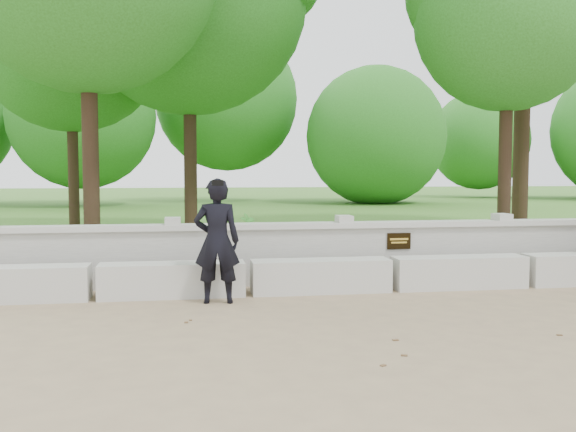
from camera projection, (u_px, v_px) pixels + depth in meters
name	position (u px, v px, depth m)	size (l,w,h in m)	color
ground	(445.00, 322.00, 7.07)	(80.00, 80.00, 0.00)	#977F5D
lawn	(274.00, 217.00, 20.85)	(40.00, 22.00, 0.25)	#325F19
concrete_bench	(391.00, 274.00, 8.92)	(11.90, 0.45, 0.45)	beige
parapet_wall	(376.00, 251.00, 9.59)	(12.50, 0.35, 0.90)	#BAB7AF
man_main	(217.00, 241.00, 8.02)	(0.60, 0.54, 1.57)	black
tree_far_left	(70.00, 19.00, 14.33)	(4.40, 4.40, 7.00)	#382619
tree_near_right	(509.00, 3.00, 11.22)	(3.30, 3.30, 6.00)	#382619
shrub_a	(249.00, 231.00, 11.46)	(0.35, 0.23, 0.66)	#3A892E
shrub_b	(277.00, 243.00, 10.06)	(0.30, 0.24, 0.55)	#3A892E
shrub_c	(449.00, 239.00, 10.50)	(0.53, 0.46, 0.59)	#3A892E
shrub_d	(159.00, 239.00, 10.65)	(0.30, 0.27, 0.54)	#3A892E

